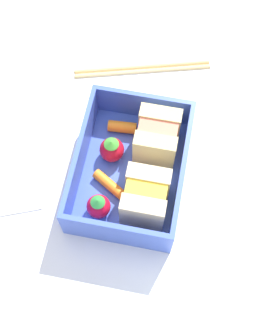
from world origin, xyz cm
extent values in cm
cube|color=silver|center=(0.00, 0.00, -1.00)|extent=(120.00, 120.00, 2.00)
cube|color=#3F5BC7|center=(0.00, 0.00, 0.60)|extent=(17.97, 13.25, 1.20)
cube|color=#3F5BC7|center=(0.00, 6.33, 3.64)|extent=(17.97, 0.60, 4.88)
cube|color=#3F5BC7|center=(0.00, -6.33, 3.64)|extent=(17.97, 0.60, 4.88)
cube|color=#3F5BC7|center=(-8.68, 0.00, 3.64)|extent=(0.60, 12.05, 4.88)
cube|color=#3F5BC7|center=(8.68, 0.00, 3.64)|extent=(0.60, 12.05, 4.88)
cube|color=#DBC580|center=(-5.98, 2.58, 4.15)|extent=(1.94, 5.15, 5.89)
cube|color=#D87259|center=(-4.04, 2.58, 4.15)|extent=(1.94, 4.74, 5.42)
cube|color=#DBC580|center=(-2.10, 2.58, 4.15)|extent=(1.94, 5.15, 5.89)
cube|color=beige|center=(2.10, 2.58, 4.15)|extent=(1.94, 5.15, 5.89)
cube|color=yellow|center=(4.04, 2.58, 4.15)|extent=(1.94, 4.74, 5.42)
cube|color=beige|center=(5.98, 2.58, 4.15)|extent=(1.94, 5.15, 5.89)
cylinder|color=orange|center=(-5.90, -2.26, 1.95)|extent=(1.75, 3.79, 1.50)
sphere|color=red|center=(-2.00, -2.79, 2.77)|extent=(3.13, 3.13, 3.13)
cone|color=green|center=(-2.00, -2.79, 4.63)|extent=(1.88, 1.88, 0.60)
cylinder|color=orange|center=(2.35, -2.17, 1.84)|extent=(3.56, 4.75, 1.28)
sphere|color=red|center=(5.67, -2.80, 2.66)|extent=(2.92, 2.92, 2.92)
cone|color=#2B8536|center=(5.67, -2.80, 4.42)|extent=(1.75, 1.75, 0.60)
cylinder|color=#D8B570|center=(-17.23, -1.65, 0.35)|extent=(6.10, 18.94, 0.70)
cylinder|color=#D8B570|center=(-16.41, -1.41, 0.35)|extent=(6.10, 18.94, 0.70)
cube|color=white|center=(2.15, -16.90, 0.20)|extent=(15.77, 13.77, 0.40)
camera|label=1|loc=(23.33, 4.56, 55.54)|focal=50.00mm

